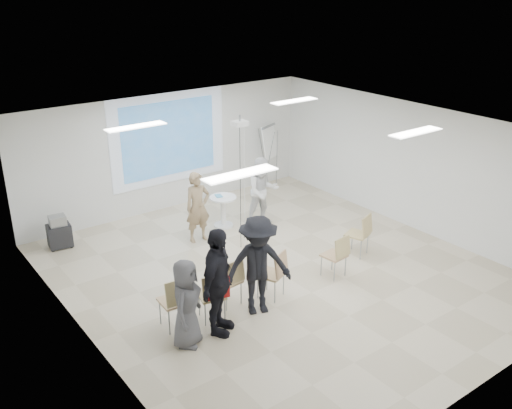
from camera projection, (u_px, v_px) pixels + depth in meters
floor at (279, 274)px, 11.75m from camera, size 8.00×9.00×0.10m
ceiling at (282, 128)px, 10.58m from camera, size 8.00×9.00×0.10m
wall_back at (168, 151)px, 14.55m from camera, size 8.00×0.10×3.00m
wall_left at (79, 263)px, 8.93m from camera, size 0.10×9.00×3.00m
wall_right at (414, 166)px, 13.41m from camera, size 0.10×9.00×3.00m
projection_halo at (169, 138)px, 14.37m from camera, size 3.20×0.01×2.30m
projection_image at (169, 139)px, 14.36m from camera, size 2.60×0.01×1.90m
pedestal_table at (223, 210)px, 13.70m from camera, size 0.79×0.79×0.79m
player_left at (198, 203)px, 12.82m from camera, size 0.71×0.51×1.86m
player_right at (263, 188)px, 13.70m from camera, size 1.04×0.91×1.86m
controller_left at (198, 186)px, 12.99m from camera, size 0.05×0.13×0.04m
controller_right at (251, 174)px, 13.67m from camera, size 0.07×0.13×0.04m
chair_far_left at (176, 298)px, 9.67m from camera, size 0.50×0.54×1.00m
chair_left_mid at (213, 293)px, 9.89m from camera, size 0.55×0.57×0.95m
chair_left_inner at (230, 279)px, 10.38m from camera, size 0.48×0.51×0.94m
chair_center at (275, 271)px, 10.62m from camera, size 0.60×0.62×0.95m
chair_right_inner at (337, 253)px, 11.36m from camera, size 0.48×0.50×0.91m
chair_right_far at (361, 232)px, 12.24m from camera, size 0.59×0.61×0.96m
red_jacket at (218, 288)px, 9.74m from camera, size 0.41×0.19×0.38m
laptop at (227, 279)px, 10.47m from camera, size 0.37×0.28×0.03m
audience_left at (217, 275)px, 9.38m from camera, size 1.49×1.40×2.21m
audience_mid at (258, 259)px, 10.00m from camera, size 1.55×1.19×2.12m
audience_outer at (186, 298)px, 9.17m from camera, size 0.99×0.97×1.71m
flipchart_easel at (269, 142)px, 15.90m from camera, size 0.74×0.59×1.82m
av_cart at (59, 233)px, 12.70m from camera, size 0.55×0.46×0.75m
ceiling_projector at (240, 130)px, 11.88m from camera, size 0.30×0.25×3.00m
fluor_panel_nw at (136, 127)px, 10.99m from camera, size 1.20×0.30×0.02m
fluor_panel_ne at (294, 101)px, 13.21m from camera, size 1.20×0.30×0.02m
fluor_panel_sw at (240, 174)px, 8.39m from camera, size 1.20×0.30×0.02m
fluor_panel_se at (416, 132)px, 10.61m from camera, size 1.20×0.30×0.02m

